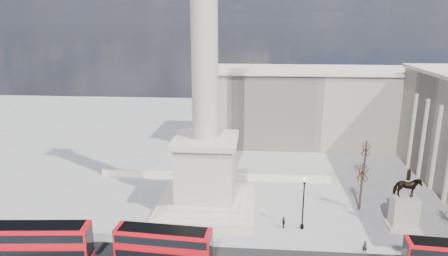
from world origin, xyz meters
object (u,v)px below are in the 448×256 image
red_bus_b (164,246)px  red_bus_a (39,243)px  pedestrian_walking (365,247)px  pedestrian_crossing (284,222)px  victorian_lamp (304,199)px  equestrian_statue (404,208)px  nelsons_column (205,123)px

red_bus_b → red_bus_a: bearing=-172.6°
pedestrian_walking → pedestrian_crossing: (-9.24, 5.20, 0.01)m
red_bus_b → victorian_lamp: 18.94m
red_bus_a → red_bus_b: bearing=-1.9°
red_bus_a → victorian_lamp: bearing=13.2°
red_bus_a → equestrian_statue: size_ratio=1.39×
nelsons_column → red_bus_a: bearing=-138.5°
nelsons_column → red_bus_a: size_ratio=4.25×
equestrian_statue → red_bus_b: bearing=-160.6°
victorian_lamp → equestrian_statue: bearing=5.1°
red_bus_b → victorian_lamp: size_ratio=1.51×
victorian_lamp → pedestrian_crossing: bearing=179.8°
nelsons_column → victorian_lamp: size_ratio=6.85×
victorian_lamp → equestrian_statue: 13.42m
red_bus_a → red_bus_b: 14.17m
victorian_lamp → red_bus_a: bearing=-161.8°
nelsons_column → equestrian_statue: (26.72, -3.97, -9.98)m
nelsons_column → red_bus_a: (-17.13, -15.17, -10.46)m
red_bus_a → red_bus_b: red_bus_a is taller
nelsons_column → pedestrian_walking: 25.75m
victorian_lamp → equestrian_statue: (13.30, 1.19, -1.35)m
equestrian_statue → pedestrian_walking: (-6.51, -6.38, -2.17)m
red_bus_a → pedestrian_walking: bearing=2.4°
red_bus_b → equestrian_statue: bearing=23.7°
nelsons_column → red_bus_a: nelsons_column is taller
pedestrian_walking → red_bus_b: bearing=-155.6°
nelsons_column → pedestrian_crossing: nelsons_column is taller
red_bus_b → equestrian_statue: 31.49m
red_bus_a → pedestrian_walking: 37.69m
equestrian_statue → pedestrian_walking: bearing=-135.6°
red_bus_a → victorian_lamp: victorian_lamp is taller
equestrian_statue → nelsons_column: bearing=171.6°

